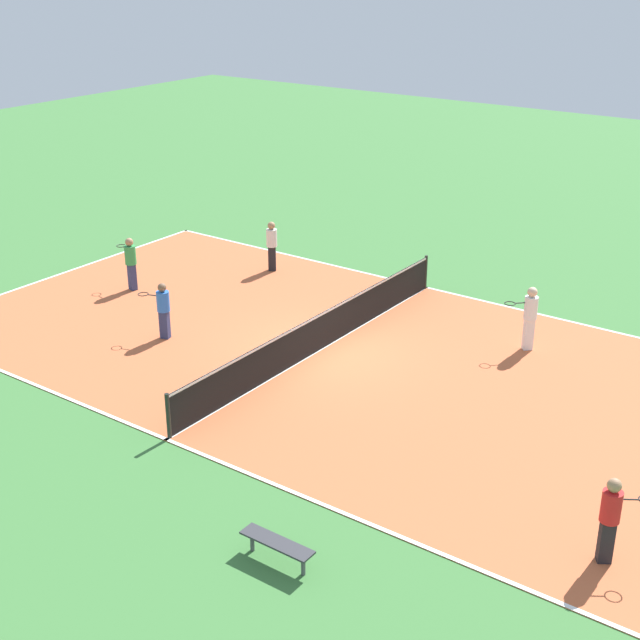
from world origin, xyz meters
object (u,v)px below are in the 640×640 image
player_far_white (272,243)px  player_near_white (530,314)px  player_coach_red (611,514)px  bench (277,544)px  player_near_blue (163,307)px  player_far_green (131,260)px  tennis_net (320,331)px  tennis_ball_midcourt (186,405)px

player_far_white → player_near_white: bearing=139.5°
player_coach_red → player_near_white: bearing=88.9°
bench → player_near_blue: player_near_blue is taller
player_near_white → player_near_blue: size_ratio=1.11×
player_near_white → player_near_blue: (5.22, -8.59, -0.11)m
player_far_green → player_near_white: bearing=-150.4°
bench → player_far_green: bearing=146.6°
player_near_blue → player_far_green: (-2.14, -3.56, 0.06)m
player_far_white → player_near_blue: bearing=64.9°
tennis_net → bench: (7.81, 4.66, -0.20)m
bench → player_far_green: size_ratio=0.85×
player_near_blue → tennis_ball_midcourt: (2.62, 3.29, -0.90)m
player_coach_red → tennis_net: bearing=121.8°
bench → player_near_white: 11.16m
player_coach_red → player_near_blue: bearing=136.2°
player_near_blue → tennis_net: bearing=-173.0°
tennis_net → player_coach_red: player_coach_red is taller
player_coach_red → bench: bearing=-177.5°
tennis_net → player_coach_red: (4.38, 9.42, 0.44)m
player_near_white → player_far_green: bearing=-29.7°
player_near_blue → tennis_ball_midcourt: 4.31m
tennis_net → tennis_ball_midcourt: 4.61m
player_far_white → player_near_blue: player_far_white is taller
player_near_white → player_far_green: (3.08, -12.15, -0.06)m
bench → player_near_white: bearing=90.4°
tennis_net → player_far_white: bearing=-130.2°
tennis_net → bench: tennis_net is taller
bench → player_coach_red: 5.90m
tennis_net → tennis_ball_midcourt: size_ratio=171.94×
bench → player_far_white: bearing=128.8°
player_near_white → player_coach_red: bearing=78.2°
player_near_white → tennis_ball_midcourt: player_near_white is taller
player_near_white → player_far_green: 12.54m
bench → player_far_white: size_ratio=0.86×
tennis_net → player_coach_red: 10.40m
tennis_ball_midcourt → player_coach_red: bearing=90.8°
player_far_white → player_far_green: (4.03, -2.51, 0.02)m
bench → tennis_ball_midcourt: bearing=148.6°
tennis_net → player_near_white: (-3.33, 4.58, 0.49)m
player_far_white → player_near_white: 9.69m
tennis_net → player_near_blue: bearing=-64.7°
player_near_white → player_far_green: size_ratio=1.05×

